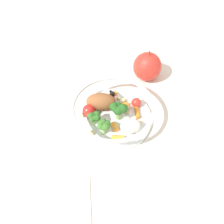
# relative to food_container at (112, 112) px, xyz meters

# --- Properties ---
(ground_plane) EXTENTS (2.40, 2.40, 0.00)m
(ground_plane) POSITION_rel_food_container_xyz_m (0.00, 0.01, -0.03)
(ground_plane) COLOR silver
(food_container) EXTENTS (0.20, 0.20, 0.06)m
(food_container) POSITION_rel_food_container_xyz_m (0.00, 0.00, 0.00)
(food_container) COLOR white
(food_container) RESTS_ON ground_plane
(loose_apple) EXTENTS (0.08, 0.08, 0.09)m
(loose_apple) POSITION_rel_food_container_xyz_m (0.16, 0.10, 0.01)
(loose_apple) COLOR red
(loose_apple) RESTS_ON ground_plane
(folded_napkin) EXTENTS (0.17, 0.15, 0.01)m
(folded_napkin) POSITION_rel_food_container_xyz_m (-0.19, -0.14, -0.03)
(folded_napkin) COLOR white
(folded_napkin) RESTS_ON ground_plane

